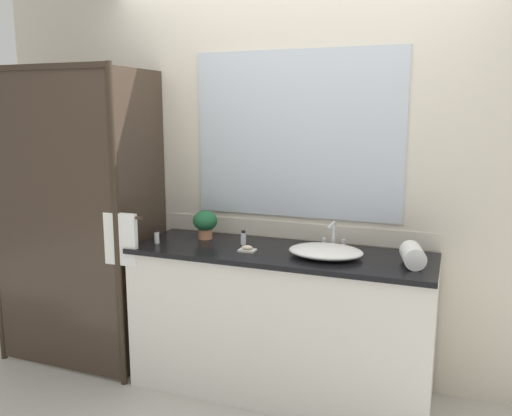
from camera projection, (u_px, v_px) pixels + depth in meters
ground_plane at (278, 390)px, 3.28m from camera, size 8.00×8.00×0.00m
wall_back_with_mirror at (297, 176)px, 3.35m from camera, size 4.40×0.06×2.60m
vanity_cabinet at (280, 322)px, 3.20m from camera, size 1.80×0.58×0.90m
shower_enclosure at (82, 221)px, 3.36m from camera, size 1.20×0.59×2.00m
sink_basin at (326, 251)px, 2.99m from camera, size 0.43×0.33×0.06m
faucet at (333, 239)px, 3.16m from camera, size 0.17×0.14×0.17m
potted_plant at (205, 223)px, 3.39m from camera, size 0.16×0.16×0.19m
soap_dish at (247, 249)px, 3.10m from camera, size 0.10×0.07×0.04m
amenity_bottle_lotion at (243, 238)px, 3.25m from camera, size 0.03×0.03×0.09m
amenity_bottle_conditioner at (157, 237)px, 3.29m from camera, size 0.03×0.03×0.09m
rolled_towel_near_edge at (413, 255)px, 2.81m from camera, size 0.16×0.23×0.12m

